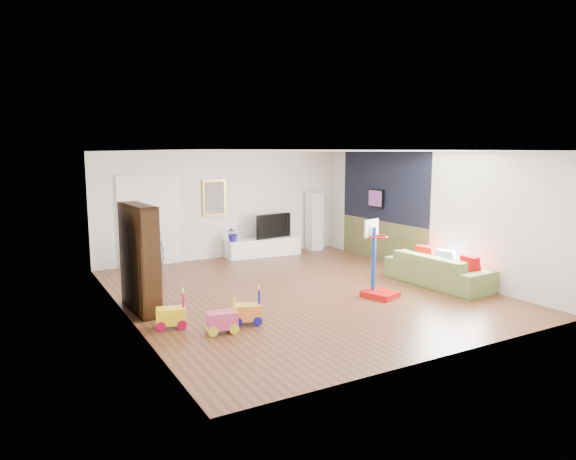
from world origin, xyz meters
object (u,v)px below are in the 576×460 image
sofa (438,270)px  basketball_hoop (381,259)px  bookshelf (139,258)px  media_console (263,247)px

sofa → basketball_hoop: size_ratio=1.52×
bookshelf → basketball_hoop: bookshelf is taller
bookshelf → basketball_hoop: (4.09, -1.35, -0.19)m
media_console → basketball_hoop: (0.16, -4.54, 0.50)m
media_console → bookshelf: bearing=-138.6°
sofa → basketball_hoop: (-1.58, -0.11, 0.40)m
sofa → media_console: bearing=17.9°
media_console → basketball_hoop: bearing=-85.6°
media_console → sofa: bearing=-66.2°
media_console → sofa: size_ratio=0.89×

